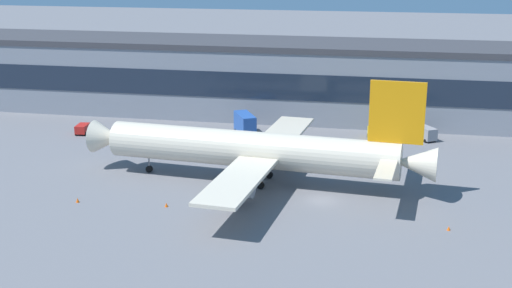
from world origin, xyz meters
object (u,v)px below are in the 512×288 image
object	(u,v)px
catering_truck	(245,124)
traffic_cone_2	(166,205)
airliner	(257,150)
baggage_tug	(82,129)
traffic_cone_1	(78,200)
traffic_cone_0	(449,228)
crew_van	(425,132)
belt_loader	(373,134)

from	to	relation	value
catering_truck	traffic_cone_2	xyz separation A→B (m)	(-2.93, -39.03, -1.98)
airliner	baggage_tug	bearing A→B (deg)	151.11
baggage_tug	traffic_cone_1	xyz separation A→B (m)	(15.29, -34.51, -0.77)
catering_truck	traffic_cone_1	world-z (taller)	catering_truck
traffic_cone_0	traffic_cone_2	size ratio (longest dim) A/B	0.92
crew_van	baggage_tug	bearing A→B (deg)	-172.46
catering_truck	traffic_cone_1	distance (m)	42.91
crew_van	catering_truck	distance (m)	33.99
crew_van	traffic_cone_0	size ratio (longest dim) A/B	9.76
belt_loader	crew_van	xyz separation A→B (m)	(9.55, 2.02, 0.31)
baggage_tug	traffic_cone_2	size ratio (longest dim) A/B	6.15
traffic_cone_0	airliner	bearing A→B (deg)	154.55
traffic_cone_0	catering_truck	bearing A→B (deg)	131.48
crew_van	traffic_cone_0	xyz separation A→B (m)	(1.41, -43.14, -1.17)
belt_loader	traffic_cone_0	world-z (taller)	belt_loader
belt_loader	baggage_tug	xyz separation A→B (m)	(-55.45, -6.59, -0.07)
baggage_tug	crew_van	bearing A→B (deg)	7.54
traffic_cone_0	belt_loader	bearing A→B (deg)	104.92
catering_truck	baggage_tug	world-z (taller)	catering_truck
airliner	traffic_cone_2	xyz separation A→B (m)	(-10.42, -12.39, -4.96)
belt_loader	baggage_tug	distance (m)	55.84
traffic_cone_1	crew_van	bearing A→B (deg)	40.93
belt_loader	crew_van	size ratio (longest dim) A/B	1.17
traffic_cone_2	baggage_tug	bearing A→B (deg)	129.94
traffic_cone_0	traffic_cone_1	size ratio (longest dim) A/B	0.90
traffic_cone_1	traffic_cone_0	bearing A→B (deg)	-0.03
catering_truck	baggage_tug	bearing A→B (deg)	-170.33
catering_truck	baggage_tug	distance (m)	31.64
airliner	traffic_cone_1	size ratio (longest dim) A/B	85.70
belt_loader	crew_van	distance (m)	9.76
belt_loader	traffic_cone_1	size ratio (longest dim) A/B	10.20
belt_loader	traffic_cone_2	bearing A→B (deg)	-124.02
baggage_tug	traffic_cone_0	xyz separation A→B (m)	(66.40, -34.54, -0.80)
baggage_tug	traffic_cone_0	size ratio (longest dim) A/B	6.67
crew_van	catering_truck	xyz separation A→B (m)	(-33.83, -3.29, 0.83)
airliner	traffic_cone_0	distance (m)	31.13
crew_van	airliner	bearing A→B (deg)	-131.35
belt_loader	airliner	bearing A→B (deg)	-121.03
traffic_cone_2	traffic_cone_0	bearing A→B (deg)	-1.22
traffic_cone_1	traffic_cone_2	xyz separation A→B (m)	(12.95, 0.78, -0.01)
catering_truck	traffic_cone_1	xyz separation A→B (m)	(-15.89, -39.82, -1.97)
baggage_tug	traffic_cone_2	bearing A→B (deg)	-50.06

